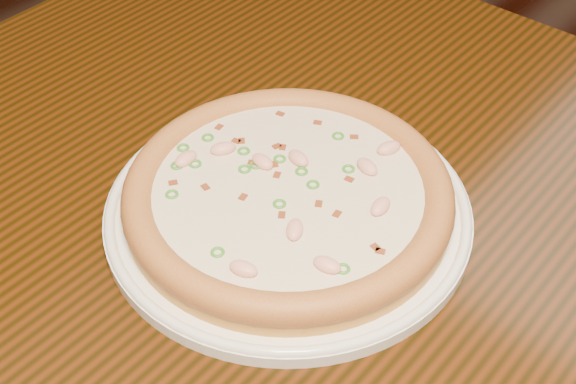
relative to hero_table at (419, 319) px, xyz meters
The scene contains 3 objects.
hero_table is the anchor object (origin of this frame).
plate 0.17m from the hero_table, 157.38° to the right, with size 0.33×0.33×0.02m.
pizza 0.18m from the hero_table, 157.38° to the right, with size 0.29×0.29×0.03m.
Camera 1 is at (0.14, -0.64, 1.26)m, focal length 50.00 mm.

